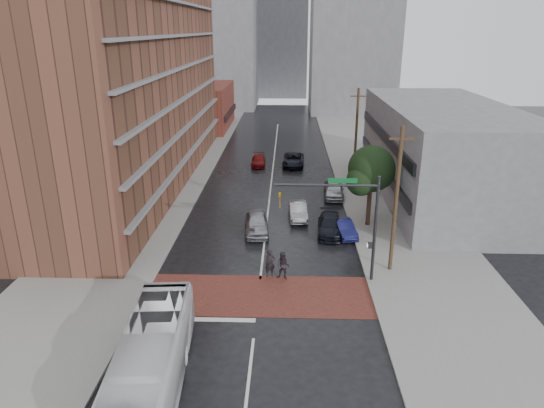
# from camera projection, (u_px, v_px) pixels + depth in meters

# --- Properties ---
(ground) EXTENTS (160.00, 160.00, 0.00)m
(ground) POSITION_uv_depth(u_px,v_px,m) (258.00, 299.00, 29.71)
(ground) COLOR black
(ground) RESTS_ON ground
(crosswalk) EXTENTS (14.00, 5.00, 0.02)m
(crosswalk) POSITION_uv_depth(u_px,v_px,m) (258.00, 295.00, 30.18)
(crosswalk) COLOR maroon
(crosswalk) RESTS_ON ground
(sidewalk_west) EXTENTS (9.00, 90.00, 0.15)m
(sidewalk_west) POSITION_uv_depth(u_px,v_px,m) (168.00, 178.00, 53.52)
(sidewalk_west) COLOR gray
(sidewalk_west) RESTS_ON ground
(sidewalk_east) EXTENTS (9.00, 90.00, 0.15)m
(sidewalk_east) POSITION_uv_depth(u_px,v_px,m) (377.00, 180.00, 52.81)
(sidewalk_east) COLOR gray
(sidewalk_east) RESTS_ON ground
(apartment_block) EXTENTS (10.00, 44.00, 28.00)m
(apartment_block) POSITION_uv_depth(u_px,v_px,m) (130.00, 46.00, 47.90)
(apartment_block) COLOR brown
(apartment_block) RESTS_ON ground
(storefront_west) EXTENTS (8.00, 16.00, 7.00)m
(storefront_west) POSITION_uv_depth(u_px,v_px,m) (205.00, 107.00, 79.60)
(storefront_west) COLOR maroon
(storefront_west) RESTS_ON ground
(building_east) EXTENTS (11.00, 26.00, 9.00)m
(building_east) POSITION_uv_depth(u_px,v_px,m) (442.00, 152.00, 46.45)
(building_east) COLOR gray
(building_east) RESTS_ON ground
(distant_tower_west) EXTENTS (18.00, 16.00, 32.00)m
(distant_tower_west) POSITION_uv_depth(u_px,v_px,m) (211.00, 26.00, 97.93)
(distant_tower_west) COLOR gray
(distant_tower_west) RESTS_ON ground
(distant_tower_east) EXTENTS (16.00, 14.00, 36.00)m
(distant_tower_east) POSITION_uv_depth(u_px,v_px,m) (355.00, 15.00, 90.75)
(distant_tower_east) COLOR gray
(distant_tower_east) RESTS_ON ground
(distant_tower_center) EXTENTS (12.00, 10.00, 24.00)m
(distant_tower_center) POSITION_uv_depth(u_px,v_px,m) (282.00, 44.00, 114.83)
(distant_tower_center) COLOR gray
(distant_tower_center) RESTS_ON ground
(street_tree) EXTENTS (4.20, 4.10, 6.90)m
(street_tree) POSITION_uv_depth(u_px,v_px,m) (371.00, 172.00, 39.13)
(street_tree) COLOR #332319
(street_tree) RESTS_ON ground
(signal_mast) EXTENTS (6.50, 0.30, 7.20)m
(signal_mast) POSITION_uv_depth(u_px,v_px,m) (353.00, 214.00, 30.26)
(signal_mast) COLOR #2D2D33
(signal_mast) RESTS_ON ground
(utility_pole_near) EXTENTS (1.60, 0.26, 10.00)m
(utility_pole_near) POSITION_uv_depth(u_px,v_px,m) (396.00, 200.00, 31.44)
(utility_pole_near) COLOR #473321
(utility_pole_near) RESTS_ON ground
(utility_pole_far) EXTENTS (1.60, 0.26, 10.00)m
(utility_pole_far) POSITION_uv_depth(u_px,v_px,m) (356.00, 136.00, 50.22)
(utility_pole_far) COLOR #473321
(utility_pole_far) RESTS_ON ground
(transit_bus) EXTENTS (3.44, 11.39, 3.13)m
(transit_bus) POSITION_uv_depth(u_px,v_px,m) (150.00, 367.00, 21.40)
(transit_bus) COLOR silver
(transit_bus) RESTS_ON ground
(pedestrian_a) EXTENTS (0.77, 0.58, 1.91)m
(pedestrian_a) POSITION_uv_depth(u_px,v_px,m) (270.00, 263.00, 32.18)
(pedestrian_a) COLOR black
(pedestrian_a) RESTS_ON ground
(pedestrian_b) EXTENTS (1.12, 1.00, 1.91)m
(pedestrian_b) POSITION_uv_depth(u_px,v_px,m) (283.00, 266.00, 31.83)
(pedestrian_b) COLOR #272227
(pedestrian_b) RESTS_ON ground
(car_travel_a) EXTENTS (2.27, 4.85, 1.61)m
(car_travel_a) POSITION_uv_depth(u_px,v_px,m) (257.00, 223.00, 39.15)
(car_travel_a) COLOR #999AA0
(car_travel_a) RESTS_ON ground
(car_travel_b) EXTENTS (1.71, 4.31, 1.40)m
(car_travel_b) POSITION_uv_depth(u_px,v_px,m) (298.00, 211.00, 42.15)
(car_travel_b) COLOR #ACADB4
(car_travel_b) RESTS_ON ground
(car_travel_c) EXTENTS (1.83, 4.20, 1.20)m
(car_travel_c) POSITION_uv_depth(u_px,v_px,m) (258.00, 160.00, 58.53)
(car_travel_c) COLOR maroon
(car_travel_c) RESTS_ON ground
(suv_travel) EXTENTS (2.70, 5.43, 1.48)m
(suv_travel) POSITION_uv_depth(u_px,v_px,m) (293.00, 160.00, 58.30)
(suv_travel) COLOR black
(suv_travel) RESTS_ON ground
(car_parked_near) EXTENTS (1.99, 3.95, 1.24)m
(car_parked_near) POSITION_uv_depth(u_px,v_px,m) (344.00, 228.00, 38.70)
(car_parked_near) COLOR #16184D
(car_parked_near) RESTS_ON ground
(car_parked_mid) EXTENTS (2.30, 4.94, 1.39)m
(car_parked_mid) POSITION_uv_depth(u_px,v_px,m) (330.00, 225.00, 39.03)
(car_parked_mid) COLOR black
(car_parked_mid) RESTS_ON ground
(car_parked_far) EXTENTS (2.13, 4.80, 1.61)m
(car_parked_far) POSITION_uv_depth(u_px,v_px,m) (334.00, 189.00, 47.48)
(car_parked_far) COLOR #9FA2A6
(car_parked_far) RESTS_ON ground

